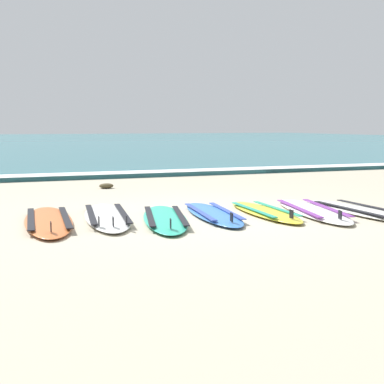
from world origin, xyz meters
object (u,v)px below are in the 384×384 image
Objects in this scene: surfboard_1 at (107,216)px; surfboard_6 at (362,211)px; surfboard_0 at (48,221)px; surfboard_3 at (213,214)px; surfboard_2 at (165,218)px; surfboard_4 at (265,212)px; surfboard_5 at (312,210)px.

surfboard_1 is 3.56m from surfboard_6.
surfboard_3 is (2.16, -0.24, 0.00)m from surfboard_0.
surfboard_0 is at bearing 165.82° from surfboard_2.
surfboard_2 is 1.13× the size of surfboard_4.
surfboard_6 is at bearing -14.20° from surfboard_3.
surfboard_5 is (0.68, -0.14, -0.00)m from surfboard_4.
surfboard_0 is 1.48m from surfboard_2.
surfboard_0 is 2.18m from surfboard_3.
surfboard_1 and surfboard_3 have the same top height.
surfboard_3 is (0.73, 0.12, 0.00)m from surfboard_2.
surfboard_5 is at bearing -11.97° from surfboard_4.
surfboard_4 is at bearing -6.48° from surfboard_0.
surfboard_0 is 3.63m from surfboard_5.
surfboard_2 is 2.82m from surfboard_6.
surfboard_1 and surfboard_4 have the same top height.
surfboard_2 is at bearing -170.45° from surfboard_3.
surfboard_3 is 1.45m from surfboard_5.
surfboard_2 is 0.98× the size of surfboard_6.
surfboard_1 is 1.05× the size of surfboard_2.
surfboard_1 is 1.43m from surfboard_3.
surfboard_3 is at bearing 170.69° from surfboard_5.
surfboard_4 is (2.15, -0.39, -0.00)m from surfboard_1.
surfboard_6 is at bearing -10.24° from surfboard_0.
surfboard_1 is (0.76, 0.06, 0.00)m from surfboard_0.
surfboard_5 is (1.43, -0.23, -0.00)m from surfboard_3.
surfboard_0 is at bearing 172.46° from surfboard_5.
surfboard_1 is 2.18m from surfboard_4.
surfboard_0 and surfboard_5 have the same top height.
surfboard_6 is at bearing -8.17° from surfboard_2.
surfboard_0 is 1.18× the size of surfboard_4.
surfboard_2 is 1.48m from surfboard_4.
surfboard_3 is 0.76m from surfboard_4.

